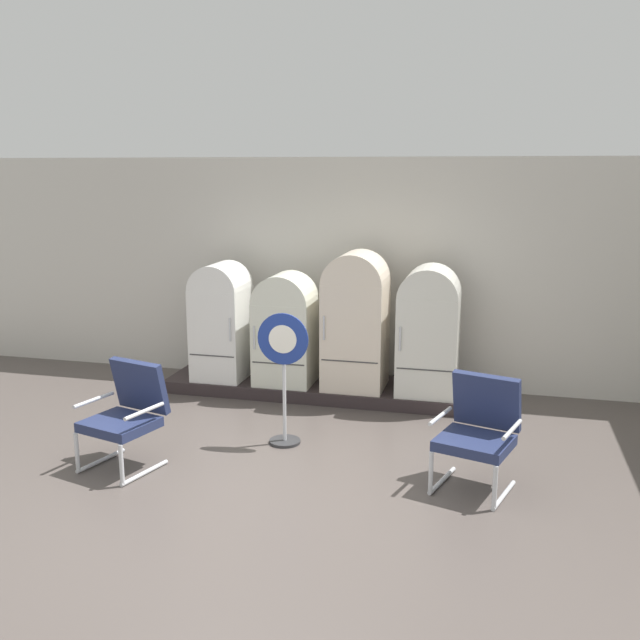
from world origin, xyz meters
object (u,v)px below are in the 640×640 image
armchair_left (127,411)px  sign_stand (284,378)px  armchair_right (479,428)px  refrigerator_1 (285,326)px  refrigerator_0 (221,318)px  refrigerator_2 (356,317)px  refrigerator_3 (429,327)px

armchair_left → sign_stand: 1.53m
armchair_right → refrigerator_1: bearing=139.1°
armchair_left → armchair_right: 3.21m
refrigerator_0 → armchair_left: refrigerator_0 is taller
refrigerator_1 → refrigerator_2: size_ratio=0.83×
refrigerator_2 → sign_stand: refrigerator_2 is taller
refrigerator_1 → armchair_left: 2.55m
refrigerator_1 → sign_stand: 1.61m
refrigerator_0 → refrigerator_1: size_ratio=1.07×
refrigerator_1 → refrigerator_3: bearing=1.3°
refrigerator_0 → sign_stand: bearing=-50.6°
armchair_left → refrigerator_2: bearing=55.4°
refrigerator_1 → refrigerator_2: bearing=2.7°
refrigerator_1 → armchair_right: size_ratio=1.38×
refrigerator_1 → refrigerator_2: (0.86, 0.04, 0.16)m
refrigerator_0 → sign_stand: (1.29, -1.57, -0.22)m
sign_stand → refrigerator_3: bearing=50.9°
sign_stand → armchair_left: bearing=-145.9°
refrigerator_2 → armchair_left: bearing=-124.6°
refrigerator_1 → sign_stand: refrigerator_1 is taller
refrigerator_3 → armchair_right: refrigerator_3 is taller
refrigerator_3 → armchair_left: (-2.55, -2.43, -0.41)m
refrigerator_0 → armchair_right: size_ratio=1.47×
refrigerator_1 → armchair_right: (2.37, -2.05, -0.32)m
refrigerator_1 → armchair_right: refrigerator_1 is taller
refrigerator_3 → refrigerator_1: bearing=-178.7°
armchair_left → sign_stand: sign_stand is taller
sign_stand → refrigerator_0: bearing=129.4°
refrigerator_2 → armchair_right: 2.63m
refrigerator_1 → armchair_left: bearing=-108.8°
refrigerator_1 → refrigerator_3: size_ratio=0.91×
refrigerator_0 → refrigerator_3: size_ratio=0.97×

